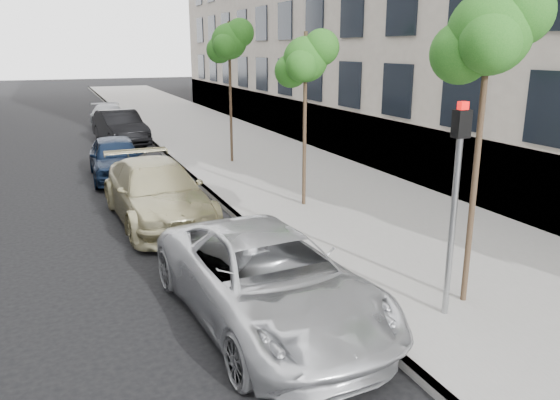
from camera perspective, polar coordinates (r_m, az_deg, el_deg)
sidewalk at (r=30.45m, az=-8.58°, el=7.39°), size 6.40×72.00×0.14m
curb at (r=29.85m, az=-14.44°, el=6.91°), size 0.15×72.00×0.14m
tree_near at (r=9.22m, az=21.15°, el=15.91°), size 1.64×1.44×5.23m
tree_mid at (r=14.66m, az=2.77°, el=14.43°), size 1.56×1.36×4.68m
tree_far at (r=20.71m, az=-5.26°, el=16.15°), size 1.65×1.45×5.24m
signal_pole at (r=8.83m, az=17.90°, el=1.29°), size 0.24×0.18×3.44m
minivan at (r=8.90m, az=-1.28°, el=-8.26°), size 2.83×5.50×1.48m
suv at (r=14.35m, az=-12.75°, el=0.80°), size 2.40×5.38×1.53m
sedan_blue at (r=19.50m, az=-16.74°, el=4.26°), size 1.84×4.29×1.45m
sedan_black at (r=26.59m, az=-16.37°, el=7.29°), size 2.21×4.86×1.55m
sedan_rear at (r=31.75m, az=-17.41°, el=8.26°), size 1.86×4.53×1.31m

